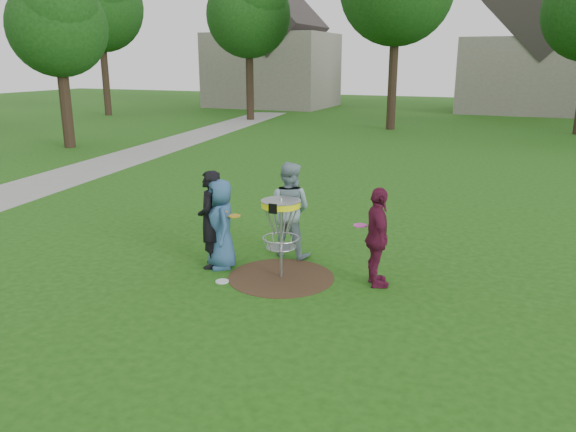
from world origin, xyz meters
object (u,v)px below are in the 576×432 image
at_px(player_maroon, 377,238).
at_px(player_grey, 289,210).
at_px(player_blue, 221,224).
at_px(disc_golf_basket, 281,219).
at_px(player_black, 210,219).

bearing_deg(player_maroon, player_grey, 41.60).
bearing_deg(player_blue, disc_golf_basket, 44.15).
bearing_deg(player_grey, disc_golf_basket, 107.39).
relative_size(player_black, player_maroon, 1.06).
bearing_deg(player_grey, player_maroon, 158.28).
bearing_deg(player_black, player_grey, 113.83).
distance_m(player_blue, player_maroon, 2.74).
relative_size(player_black, player_grey, 0.97).
distance_m(player_grey, player_maroon, 2.03).
relative_size(player_grey, disc_golf_basket, 1.29).
bearing_deg(player_maroon, player_blue, 69.32).
relative_size(player_blue, player_grey, 0.89).
distance_m(player_black, disc_golf_basket, 1.37).
xyz_separation_m(player_blue, player_black, (-0.19, -0.04, 0.07)).
bearing_deg(player_black, player_blue, 80.95).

